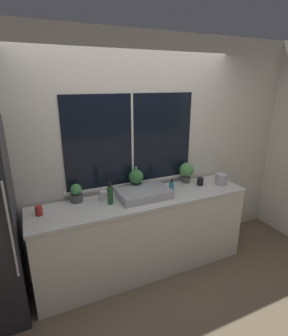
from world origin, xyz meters
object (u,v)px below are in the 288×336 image
mug_red (39,211)px  mug_white (103,196)px  potted_plant_left (76,193)px  mug_black (200,182)px  potted_plant_center (136,179)px  bottle_tall (110,195)px  soap_bottle (171,186)px  kettle (221,179)px  sink (144,193)px  potted_plant_right (186,171)px

mug_red → mug_white: (0.67, 0.07, 0.00)m
potted_plant_left → mug_black: 1.51m
potted_plant_left → mug_red: bearing=-159.1°
potted_plant_center → bottle_tall: potted_plant_center is taller
bottle_tall → mug_black: size_ratio=2.59×
mug_red → potted_plant_left: bearing=20.9°
soap_bottle → kettle: size_ratio=1.03×
soap_bottle → mug_white: bearing=172.0°
sink → potted_plant_right: bearing=15.2°
mug_black → mug_red: 1.89m
sink → potted_plant_left: bearing=165.3°
soap_bottle → mug_red: size_ratio=1.68×
potted_plant_left → bottle_tall: (0.32, -0.20, 0.01)m
potted_plant_right → mug_black: (0.11, -0.16, -0.11)m
potted_plant_center → potted_plant_right: (0.69, -0.00, 0.00)m
bottle_tall → kettle: bearing=-1.7°
soap_bottle → mug_white: soap_bottle is taller
soap_bottle → mug_red: 1.46m
potted_plant_right → bottle_tall: potted_plant_right is taller
potted_plant_left → soap_bottle: potted_plant_left is taller
mug_black → kettle: bearing=-17.8°
sink → soap_bottle: (0.36, -0.00, 0.02)m
soap_bottle → mug_red: soap_bottle is taller
potted_plant_left → bottle_tall: size_ratio=0.82×
mug_white → kettle: bearing=-6.3°
mug_white → soap_bottle: bearing=-8.0°
potted_plant_center → mug_red: potted_plant_center is taller
mug_black → soap_bottle: bearing=-175.9°
potted_plant_right → bottle_tall: bearing=-169.6°
sink → mug_white: (-0.44, 0.11, 0.01)m
sink → kettle: bearing=-3.0°
potted_plant_left → potted_plant_right: bearing=0.0°
potted_plant_left → mug_black: size_ratio=2.12×
potted_plant_center → kettle: potted_plant_center is taller
mug_black → bottle_tall: bearing=-178.0°
potted_plant_right → mug_black: 0.22m
potted_plant_center → mug_white: (-0.43, -0.08, -0.10)m
potted_plant_left → kettle: 1.77m
sink → mug_red: sink is taller
mug_black → potted_plant_right: bearing=123.6°
potted_plant_center → kettle: (1.06, -0.24, -0.08)m
soap_bottle → bottle_tall: size_ratio=0.64×
sink → bottle_tall: size_ratio=2.31×
mug_red → sink: bearing=-1.9°
sink → mug_red: size_ratio=6.07×
potted_plant_center → mug_red: size_ratio=2.84×
bottle_tall → kettle: bottle_tall is taller
mug_red → kettle: size_ratio=0.61×
soap_bottle → potted_plant_center: bearing=152.7°
potted_plant_center → potted_plant_right: bearing=-0.0°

